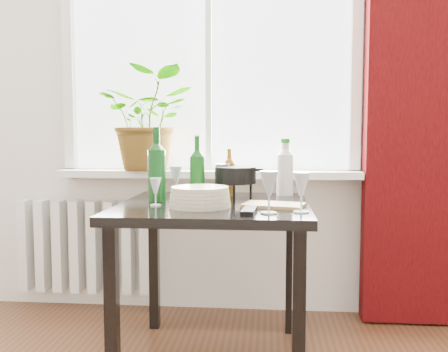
# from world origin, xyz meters

# --- Properties ---
(window) EXTENTS (1.72, 0.08, 1.62)m
(window) POSITION_xyz_m (0.00, 2.22, 1.60)
(window) COLOR white
(window) RESTS_ON ground
(windowsill) EXTENTS (1.72, 0.20, 0.04)m
(windowsill) POSITION_xyz_m (0.00, 2.15, 0.82)
(windowsill) COLOR white
(windowsill) RESTS_ON ground
(curtain) EXTENTS (0.50, 0.12, 2.56)m
(curtain) POSITION_xyz_m (1.12, 2.12, 1.30)
(curtain) COLOR #340406
(curtain) RESTS_ON ground
(radiator) EXTENTS (0.80, 0.10, 0.55)m
(radiator) POSITION_xyz_m (-0.75, 2.18, 0.38)
(radiator) COLOR white
(radiator) RESTS_ON ground
(table) EXTENTS (0.85, 0.85, 0.74)m
(table) POSITION_xyz_m (0.10, 1.55, 0.65)
(table) COLOR black
(table) RESTS_ON ground
(potted_plant) EXTENTS (0.53, 0.46, 0.58)m
(potted_plant) POSITION_xyz_m (-0.34, 2.14, 1.13)
(potted_plant) COLOR #357D21
(potted_plant) RESTS_ON windowsill
(wine_bottle_left) EXTENTS (0.10, 0.10, 0.35)m
(wine_bottle_left) POSITION_xyz_m (-0.17, 1.59, 0.92)
(wine_bottle_left) COLOR #0B3B11
(wine_bottle_left) RESTS_ON table
(wine_bottle_right) EXTENTS (0.08, 0.08, 0.31)m
(wine_bottle_right) POSITION_xyz_m (0.01, 1.67, 0.89)
(wine_bottle_right) COLOR #0D440E
(wine_bottle_right) RESTS_ON table
(bottle_amber) EXTENTS (0.07, 0.07, 0.24)m
(bottle_amber) POSITION_xyz_m (0.15, 1.82, 0.86)
(bottle_amber) COLOR brown
(bottle_amber) RESTS_ON table
(cleaning_bottle) EXTENTS (0.09, 0.09, 0.29)m
(cleaning_bottle) POSITION_xyz_m (0.43, 1.88, 0.89)
(cleaning_bottle) COLOR silver
(cleaning_bottle) RESTS_ON table
(wineglass_front_right) EXTENTS (0.08, 0.08, 0.17)m
(wineglass_front_right) POSITION_xyz_m (0.35, 1.27, 0.83)
(wineglass_front_right) COLOR #B1BBBF
(wineglass_front_right) RESTS_ON table
(wineglass_far_right) EXTENTS (0.09, 0.09, 0.17)m
(wineglass_far_right) POSITION_xyz_m (0.48, 1.31, 0.82)
(wineglass_far_right) COLOR silver
(wineglass_far_right) RESTS_ON table
(wineglass_back_center) EXTENTS (0.09, 0.09, 0.17)m
(wineglass_back_center) POSITION_xyz_m (0.12, 1.74, 0.83)
(wineglass_back_center) COLOR silver
(wineglass_back_center) RESTS_ON table
(wineglass_back_left) EXTENTS (0.09, 0.09, 0.15)m
(wineglass_back_left) POSITION_xyz_m (-0.12, 1.79, 0.82)
(wineglass_back_left) COLOR silver
(wineglass_back_left) RESTS_ON table
(wineglass_front_left) EXTENTS (0.06, 0.06, 0.12)m
(wineglass_front_left) POSITION_xyz_m (-0.15, 1.45, 0.80)
(wineglass_front_left) COLOR white
(wineglass_front_left) RESTS_ON table
(plate_stack) EXTENTS (0.30, 0.30, 0.09)m
(plate_stack) POSITION_xyz_m (0.05, 1.42, 0.78)
(plate_stack) COLOR beige
(plate_stack) RESTS_ON table
(fondue_pot) EXTENTS (0.23, 0.20, 0.16)m
(fondue_pot) POSITION_xyz_m (0.19, 1.72, 0.82)
(fondue_pot) COLOR black
(fondue_pot) RESTS_ON table
(tv_remote) EXTENTS (0.06, 0.18, 0.02)m
(tv_remote) POSITION_xyz_m (0.27, 1.28, 0.75)
(tv_remote) COLOR black
(tv_remote) RESTS_ON table
(cutting_board) EXTENTS (0.29, 0.22, 0.01)m
(cutting_board) POSITION_xyz_m (0.37, 1.46, 0.75)
(cutting_board) COLOR #A38049
(cutting_board) RESTS_ON table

